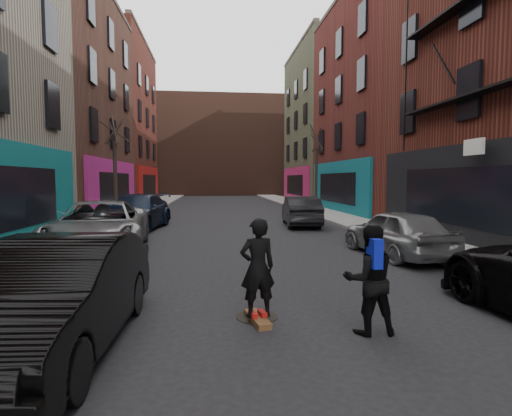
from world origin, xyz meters
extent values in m
plane|color=black|center=(0.00, 0.00, 0.00)|extent=(160.00, 160.00, 0.00)
cube|color=gray|center=(-6.25, 30.00, 0.07)|extent=(2.50, 84.00, 0.13)
cube|color=gray|center=(6.25, 30.00, 0.07)|extent=(2.50, 84.00, 0.13)
cube|color=#4E2D21|center=(13.50, 16.00, 8.00)|extent=(12.00, 56.00, 16.00)
cube|color=#47281E|center=(0.00, 56.00, 7.00)|extent=(40.00, 10.00, 14.00)
imported|color=black|center=(-3.20, 1.72, 0.75)|extent=(1.73, 4.63, 1.51)
imported|color=gray|center=(-4.60, 9.01, 0.81)|extent=(3.32, 6.11, 1.63)
imported|color=black|center=(-4.60, 14.94, 0.80)|extent=(2.94, 5.75, 1.60)
imported|color=gray|center=(4.31, 7.51, 0.71)|extent=(2.15, 4.34, 1.42)
imported|color=black|center=(3.20, 15.51, 0.73)|extent=(1.94, 4.55, 1.46)
cube|color=brown|center=(-0.41, 2.51, 0.05)|extent=(0.37, 0.83, 0.10)
imported|color=black|center=(-0.41, 2.51, 0.89)|extent=(0.64, 0.49, 1.59)
imported|color=black|center=(1.18, 1.88, 0.81)|extent=(0.80, 0.63, 1.63)
cube|color=#0C1AB5|center=(1.18, 1.70, 1.25)|extent=(0.14, 0.30, 0.42)
cylinder|color=black|center=(-0.40, 2.75, 0.01)|extent=(0.81, 0.81, 0.01)
camera|label=1|loc=(-1.12, -3.72, 2.30)|focal=28.00mm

